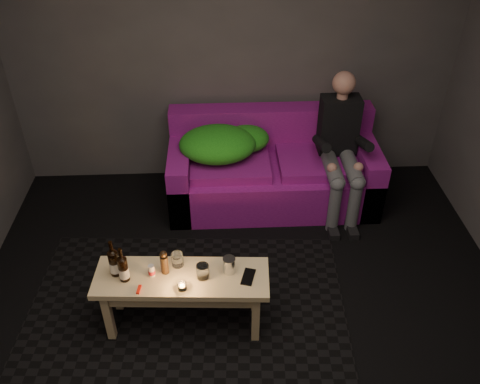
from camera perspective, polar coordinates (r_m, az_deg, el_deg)
The scene contains 17 objects.
floor at distance 3.54m, azimuth 0.85°, elevation -18.46°, with size 4.50×4.50×0.00m, color black.
room at distance 2.80m, azimuth 0.57°, elevation 9.83°, with size 4.50×4.50×4.50m.
rug at distance 3.78m, azimuth -6.07°, elevation -13.73°, with size 2.30×1.68×0.01m, color black.
sofa at distance 4.67m, azimuth 3.64°, elevation 2.42°, with size 1.85×0.83×0.80m.
green_blanket at distance 4.47m, azimuth -2.00°, elevation 5.53°, with size 0.82×0.56×0.28m.
person at distance 4.45m, azimuth 11.24°, elevation 5.25°, with size 0.33×0.77×1.24m.
coffee_table at distance 3.46m, azimuth -6.51°, elevation -10.32°, with size 1.17×0.43×0.47m.
beer_bottle_a at distance 3.42m, azimuth -13.96°, elevation -7.68°, with size 0.07×0.07×0.28m.
beer_bottle_b at distance 3.38m, azimuth -12.98°, elevation -8.37°, with size 0.07×0.07×0.27m.
salt_shaker at distance 3.40m, azimuth -9.91°, elevation -8.69°, with size 0.04×0.04×0.09m, color silver.
pepper_mill at distance 3.39m, azimuth -8.47°, elevation -8.06°, with size 0.05×0.05×0.14m, color black.
tumbler_back at distance 3.45m, azimuth -7.05°, elevation -7.54°, with size 0.08×0.08×0.10m, color white.
tealight at distance 3.31m, azimuth -6.52°, elevation -10.51°, with size 0.06×0.06×0.04m.
tumbler_front at distance 3.35m, azimuth -4.20°, elevation -8.87°, with size 0.08×0.08×0.10m, color white.
steel_cup at distance 3.37m, azimuth -1.23°, elevation -8.20°, with size 0.08×0.08×0.12m, color silver.
smartphone at distance 3.37m, azimuth 0.93°, elevation -9.50°, with size 0.07×0.15×0.01m, color black.
red_lighter at distance 3.35m, azimuth -11.28°, elevation -10.68°, with size 0.02×0.07×0.01m, color red.
Camera 1 is at (-0.15, -2.03, 2.90)m, focal length 38.00 mm.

